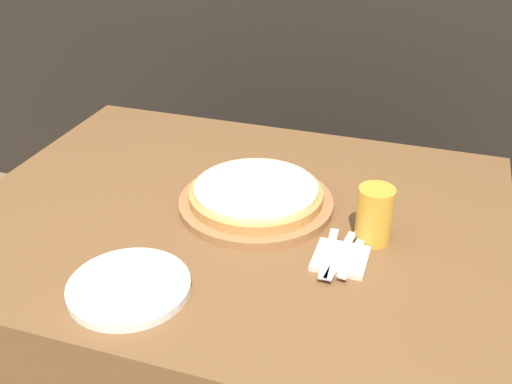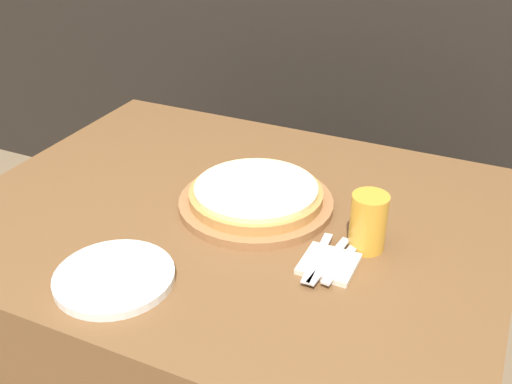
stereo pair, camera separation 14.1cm
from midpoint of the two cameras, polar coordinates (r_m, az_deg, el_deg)
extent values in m
cube|color=brown|center=(1.63, -4.44, -12.51)|extent=(1.27, 1.00, 0.71)
cylinder|color=#99663D|center=(1.43, -2.83, -1.12)|extent=(0.37, 0.37, 0.02)
cylinder|color=#B77F42|center=(1.42, -2.85, -0.36)|extent=(0.32, 0.32, 0.02)
cylinder|color=beige|center=(1.41, -2.87, 0.27)|extent=(0.29, 0.29, 0.01)
cylinder|color=gold|center=(1.29, 8.17, -2.27)|extent=(0.08, 0.08, 0.13)
cylinder|color=white|center=(1.26, 8.36, -0.10)|extent=(0.08, 0.08, 0.02)
cylinder|color=silver|center=(1.21, -15.34, -8.86)|extent=(0.24, 0.24, 0.02)
cube|color=beige|center=(1.25, 4.85, -6.42)|extent=(0.11, 0.11, 0.01)
cube|color=silver|center=(1.25, 3.76, -5.90)|extent=(0.03, 0.18, 0.00)
cube|color=silver|center=(1.25, 4.87, -6.11)|extent=(0.04, 0.18, 0.00)
cube|color=silver|center=(1.24, 5.99, -6.31)|extent=(0.03, 0.15, 0.00)
camera|label=1|loc=(0.07, -92.86, -1.65)|focal=42.00mm
camera|label=2|loc=(0.07, 87.14, 1.65)|focal=42.00mm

